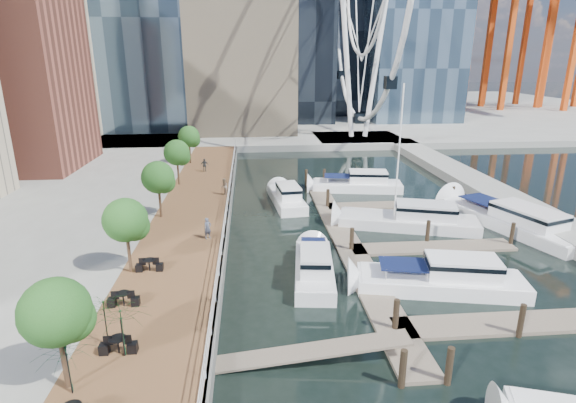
# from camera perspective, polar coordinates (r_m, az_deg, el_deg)

# --- Properties ---
(ground) EXTENTS (520.00, 520.00, 0.00)m
(ground) POSITION_cam_1_polar(r_m,az_deg,el_deg) (25.29, 5.28, -13.90)
(ground) COLOR black
(ground) RESTS_ON ground
(boardwalk) EXTENTS (6.00, 60.00, 1.00)m
(boardwalk) POSITION_cam_1_polar(r_m,az_deg,el_deg) (38.66, -11.96, -1.99)
(boardwalk) COLOR brown
(boardwalk) RESTS_ON ground
(seawall) EXTENTS (0.25, 60.00, 1.00)m
(seawall) POSITION_cam_1_polar(r_m,az_deg,el_deg) (38.40, -7.52, -1.88)
(seawall) COLOR #595954
(seawall) RESTS_ON ground
(land_far) EXTENTS (200.00, 114.00, 1.00)m
(land_far) POSITION_cam_1_polar(r_m,az_deg,el_deg) (123.92, -3.12, 11.62)
(land_far) COLOR gray
(land_far) RESTS_ON ground
(breakwater) EXTENTS (4.00, 60.00, 1.00)m
(breakwater) POSITION_cam_1_polar(r_m,az_deg,el_deg) (49.40, 24.45, 1.06)
(breakwater) COLOR gray
(breakwater) RESTS_ON ground
(pier) EXTENTS (14.00, 12.00, 1.00)m
(pier) POSITION_cam_1_polar(r_m,az_deg,el_deg) (76.47, 8.87, 7.77)
(pier) COLOR gray
(pier) RESTS_ON ground
(railing) EXTENTS (0.10, 60.00, 1.05)m
(railing) POSITION_cam_1_polar(r_m,az_deg,el_deg) (38.08, -7.73, -0.43)
(railing) COLOR white
(railing) RESTS_ON boardwalk
(floating_docks) EXTENTS (16.00, 34.00, 2.60)m
(floating_docks) POSITION_cam_1_polar(r_m,az_deg,el_deg) (35.76, 15.15, -3.86)
(floating_docks) COLOR #6D6051
(floating_docks) RESTS_ON ground
(port_cranes) EXTENTS (40.00, 52.00, 38.00)m
(port_cranes) POSITION_cam_1_polar(r_m,az_deg,el_deg) (137.33, 28.09, 18.43)
(port_cranes) COLOR #D84C14
(port_cranes) RESTS_ON ground
(street_trees) EXTENTS (2.60, 42.60, 4.60)m
(street_trees) POSITION_cam_1_polar(r_m,az_deg,el_deg) (37.03, -16.20, 2.96)
(street_trees) COLOR #3F2B1C
(street_trees) RESTS_ON ground
(cafe_tables) EXTENTS (2.50, 13.70, 0.74)m
(cafe_tables) POSITION_cam_1_polar(r_m,az_deg,el_deg) (23.39, -20.44, -13.96)
(cafe_tables) COLOR black
(cafe_tables) RESTS_ON ground
(yacht_foreground) EXTENTS (11.07, 4.94, 2.15)m
(yacht_foreground) POSITION_cam_1_polar(r_m,az_deg,el_deg) (28.91, 18.65, -10.56)
(yacht_foreground) COLOR white
(yacht_foreground) RESTS_ON ground
(pedestrian_near) EXTENTS (0.67, 0.62, 1.54)m
(pedestrian_near) POSITION_cam_1_polar(r_m,az_deg,el_deg) (32.37, -10.18, -3.36)
(pedestrian_near) COLOR #494F62
(pedestrian_near) RESTS_ON boardwalk
(pedestrian_mid) EXTENTS (0.62, 0.78, 1.59)m
(pedestrian_mid) POSITION_cam_1_polar(r_m,az_deg,el_deg) (42.62, -8.13, 1.87)
(pedestrian_mid) COLOR gray
(pedestrian_mid) RESTS_ON boardwalk
(pedestrian_far) EXTENTS (0.90, 0.40, 1.51)m
(pedestrian_far) POSITION_cam_1_polar(r_m,az_deg,el_deg) (52.06, -10.54, 4.56)
(pedestrian_far) COLOR #2E333A
(pedestrian_far) RESTS_ON boardwalk
(moored_yachts) EXTENTS (23.42, 38.87, 11.50)m
(moored_yachts) POSITION_cam_1_polar(r_m,az_deg,el_deg) (37.38, 15.58, -3.77)
(moored_yachts) COLOR silver
(moored_yachts) RESTS_ON ground
(cafe_seating) EXTENTS (4.17, 5.72, 2.31)m
(cafe_seating) POSITION_cam_1_polar(r_m,az_deg,el_deg) (20.93, -22.56, -15.78)
(cafe_seating) COLOR #0F3822
(cafe_seating) RESTS_ON ground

